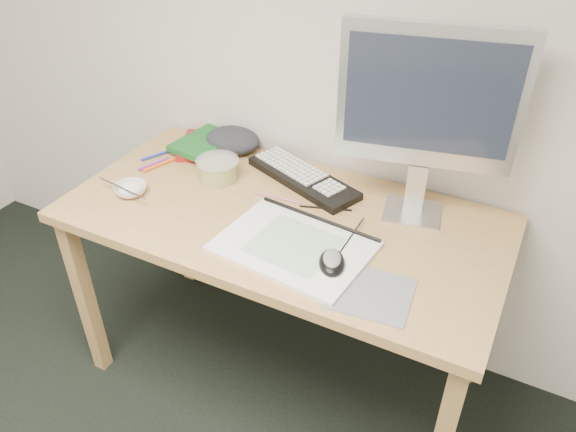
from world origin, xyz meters
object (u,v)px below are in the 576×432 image
Objects in this scene: desk at (282,235)px; rice_bowl at (131,190)px; monitor at (429,104)px; sketchpad at (294,246)px; keyboard at (303,178)px.

rice_bowl is (-0.50, -0.13, 0.10)m from desk.
monitor reaches higher than desk.
sketchpad is at bearing -139.07° from monitor.
keyboard is 0.58m from rice_bowl.
rice_bowl is (-0.87, -0.32, -0.36)m from monitor.
rice_bowl reaches higher than sketchpad.
sketchpad is 0.99× the size of keyboard.
rice_bowl is at bearing -122.93° from keyboard.
keyboard is (-0.14, 0.35, 0.01)m from sketchpad.
rice_bowl is (-0.48, -0.34, 0.00)m from keyboard.
sketchpad is (0.11, -0.14, 0.09)m from desk.
sketchpad is at bearing -50.80° from desk.
sketchpad is 0.37m from keyboard.
sketchpad is 0.56m from monitor.
monitor reaches higher than keyboard.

